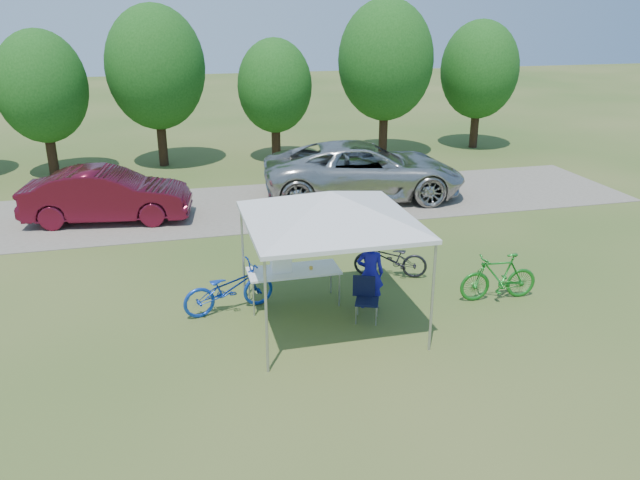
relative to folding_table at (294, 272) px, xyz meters
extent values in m
plane|color=#2D5119|center=(0.52, -0.97, -0.74)|extent=(100.00, 100.00, 0.00)
cube|color=gray|center=(0.52, 7.03, -0.73)|extent=(24.00, 5.00, 0.02)
cylinder|color=#A5A5AA|center=(-0.98, -2.47, 0.31)|extent=(0.05, 0.05, 2.10)
cylinder|color=#A5A5AA|center=(2.02, -2.47, 0.31)|extent=(0.05, 0.05, 2.10)
cylinder|color=#A5A5AA|center=(-0.98, 0.53, 0.31)|extent=(0.05, 0.05, 2.10)
cylinder|color=#A5A5AA|center=(2.02, 0.53, 0.31)|extent=(0.05, 0.05, 2.10)
cube|color=silver|center=(0.52, -0.97, 1.40)|extent=(3.15, 3.15, 0.08)
pyramid|color=silver|center=(0.52, -0.97, 1.99)|extent=(4.53, 4.53, 0.55)
cylinder|color=#382314|center=(-6.48, 12.73, 0.13)|extent=(0.36, 0.36, 1.75)
ellipsoid|color=#144711|center=(-6.48, 12.73, 2.51)|extent=(3.20, 3.20, 4.00)
cylinder|color=#382314|center=(-2.48, 13.33, 0.27)|extent=(0.36, 0.36, 2.03)
ellipsoid|color=#144711|center=(-2.48, 13.33, 3.03)|extent=(3.71, 3.71, 4.64)
cylinder|color=#382314|center=(2.02, 13.13, 0.06)|extent=(0.36, 0.36, 1.61)
ellipsoid|color=#144711|center=(2.02, 13.13, 2.25)|extent=(2.94, 2.94, 3.68)
cylinder|color=#382314|center=(6.52, 12.83, 0.31)|extent=(0.36, 0.36, 2.10)
ellipsoid|color=#144711|center=(6.52, 12.83, 3.16)|extent=(3.84, 3.84, 4.80)
cylinder|color=#382314|center=(11.02, 13.43, 0.17)|extent=(0.36, 0.36, 1.82)
ellipsoid|color=#144711|center=(11.02, 13.43, 2.64)|extent=(3.33, 3.33, 4.16)
cube|color=white|center=(0.00, 0.00, 0.02)|extent=(1.91, 0.80, 0.04)
cylinder|color=#A5A5AA|center=(-0.90, -0.34, -0.37)|extent=(0.04, 0.04, 0.74)
cylinder|color=#A5A5AA|center=(0.90, -0.34, -0.37)|extent=(0.04, 0.04, 0.74)
cylinder|color=#A5A5AA|center=(-0.90, 0.34, -0.37)|extent=(0.04, 0.04, 0.74)
cylinder|color=#A5A5AA|center=(0.90, 0.34, -0.37)|extent=(0.04, 0.04, 0.74)
cube|color=black|center=(1.27, -1.09, -0.32)|extent=(0.59, 0.59, 0.04)
cube|color=black|center=(1.27, -0.87, -0.08)|extent=(0.43, 0.21, 0.45)
cylinder|color=#A5A5AA|center=(1.07, -1.29, -0.54)|extent=(0.02, 0.02, 0.40)
cylinder|color=#A5A5AA|center=(1.46, -1.29, -0.54)|extent=(0.02, 0.02, 0.40)
cylinder|color=#A5A5AA|center=(1.07, -0.89, -0.54)|extent=(0.02, 0.02, 0.40)
cylinder|color=#A5A5AA|center=(1.46, -0.89, -0.54)|extent=(0.02, 0.02, 0.40)
cube|color=white|center=(-0.26, 0.00, 0.18)|extent=(0.41, 0.27, 0.27)
cube|color=white|center=(-0.26, 0.00, 0.34)|extent=(0.43, 0.29, 0.04)
cylinder|color=gold|center=(0.36, -0.05, 0.07)|extent=(0.08, 0.08, 0.06)
imported|color=#16129A|center=(1.51, -0.53, 0.03)|extent=(0.65, 0.51, 1.55)
imported|color=#1238A6|center=(-1.36, 0.02, -0.24)|extent=(2.03, 1.10, 1.01)
imported|color=#1A7820|center=(4.30, -0.84, -0.23)|extent=(1.75, 0.60, 1.03)
imported|color=black|center=(2.47, 0.85, -0.30)|extent=(1.79, 1.17, 0.89)
imported|color=#B1B0AC|center=(3.85, 7.15, 0.18)|extent=(6.87, 3.90, 1.81)
imported|color=#550E1D|center=(-4.14, 6.67, 0.05)|extent=(4.89, 2.26, 1.55)
camera|label=1|loc=(-2.37, -11.72, 5.20)|focal=35.00mm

